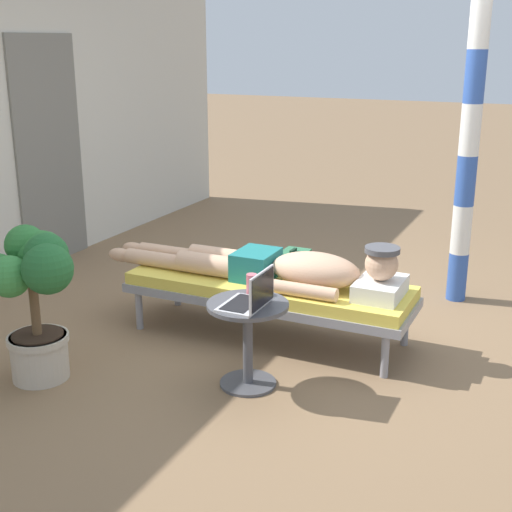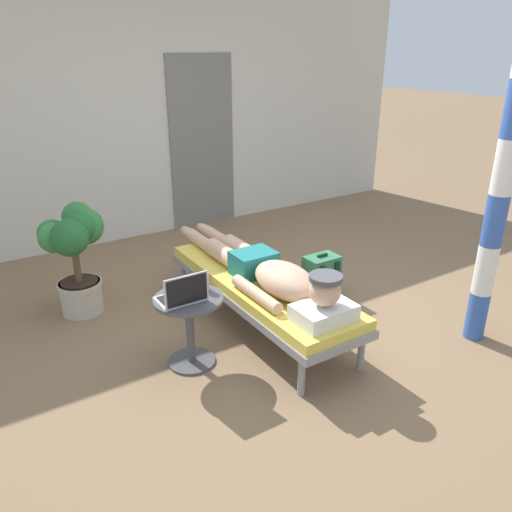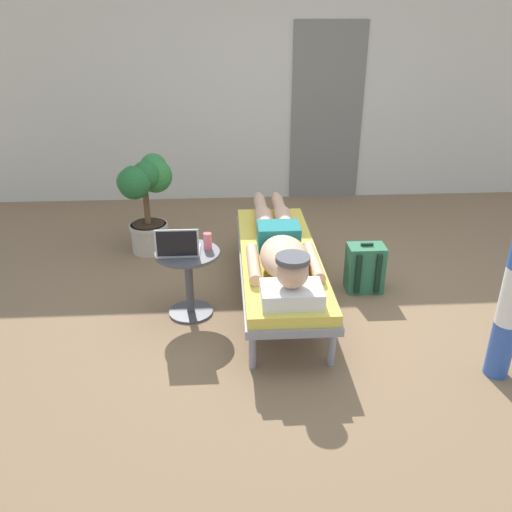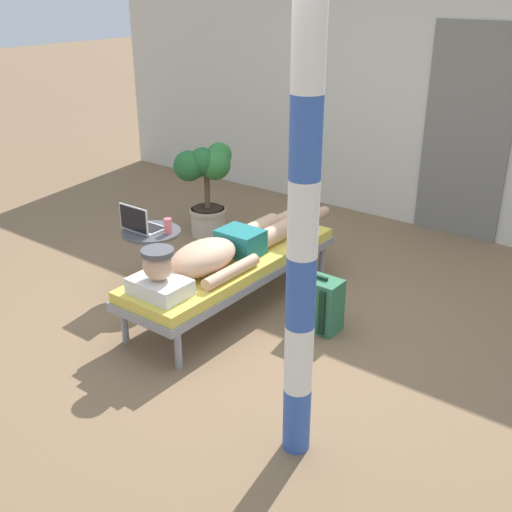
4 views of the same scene
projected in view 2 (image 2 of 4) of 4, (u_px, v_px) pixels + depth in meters
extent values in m
plane|color=#846647|center=(287.00, 323.00, 4.14)|extent=(40.00, 40.00, 0.00)
cube|color=beige|center=(132.00, 119.00, 5.66)|extent=(7.60, 0.20, 2.70)
cube|color=slate|center=(202.00, 143.00, 6.10)|extent=(0.84, 0.03, 2.04)
cylinder|color=gray|center=(183.00, 277.00, 4.63)|extent=(0.05, 0.05, 0.28)
cylinder|color=gray|center=(232.00, 265.00, 4.89)|extent=(0.05, 0.05, 0.28)
cylinder|color=gray|center=(302.00, 376.00, 3.24)|extent=(0.05, 0.05, 0.28)
cylinder|color=gray|center=(361.00, 352.00, 3.50)|extent=(0.05, 0.05, 0.28)
cube|color=gray|center=(260.00, 291.00, 4.00)|extent=(0.62, 1.99, 0.06)
cube|color=#E5CC4C|center=(260.00, 283.00, 3.97)|extent=(0.60, 1.95, 0.08)
cube|color=white|center=(324.00, 312.00, 3.34)|extent=(0.40, 0.28, 0.11)
sphere|color=#D8A884|center=(325.00, 291.00, 3.27)|extent=(0.21, 0.21, 0.21)
cylinder|color=#4C4C51|center=(326.00, 278.00, 3.24)|extent=(0.22, 0.22, 0.03)
ellipsoid|color=#D8A884|center=(285.00, 280.00, 3.65)|extent=(0.35, 0.60, 0.23)
cylinder|color=#D8A884|center=(256.00, 294.00, 3.61)|extent=(0.09, 0.55, 0.09)
cylinder|color=#D8A884|center=(305.00, 280.00, 3.83)|extent=(0.09, 0.55, 0.09)
cube|color=#1E7272|center=(254.00, 263.00, 4.00)|extent=(0.33, 0.26, 0.19)
cylinder|color=#D8A884|center=(223.00, 254.00, 4.23)|extent=(0.15, 0.42, 0.15)
cylinder|color=#D8A884|center=(200.00, 241.00, 4.57)|extent=(0.11, 0.44, 0.11)
ellipsoid|color=#D8A884|center=(187.00, 232.00, 4.79)|extent=(0.09, 0.20, 0.10)
cylinder|color=#D8A884|center=(241.00, 250.00, 4.31)|extent=(0.15, 0.42, 0.15)
cylinder|color=#D8A884|center=(217.00, 237.00, 4.65)|extent=(0.11, 0.44, 0.11)
ellipsoid|color=#D8A884|center=(203.00, 229.00, 4.88)|extent=(0.09, 0.20, 0.10)
cylinder|color=#4C4C51|center=(192.00, 361.00, 3.63)|extent=(0.34, 0.34, 0.02)
cylinder|color=#4C4C51|center=(190.00, 331.00, 3.53)|extent=(0.06, 0.06, 0.48)
cylinder|color=#4C4C51|center=(188.00, 299.00, 3.43)|extent=(0.48, 0.48, 0.02)
cube|color=silver|center=(180.00, 299.00, 3.40)|extent=(0.31, 0.22, 0.02)
cube|color=black|center=(179.00, 297.00, 3.40)|extent=(0.27, 0.15, 0.00)
cube|color=silver|center=(187.00, 290.00, 3.26)|extent=(0.31, 0.01, 0.21)
cube|color=black|center=(187.00, 291.00, 3.26)|extent=(0.29, 0.00, 0.19)
cylinder|color=#D86672|center=(204.00, 282.00, 3.52)|extent=(0.06, 0.06, 0.12)
cube|color=#33724C|center=(321.00, 277.00, 4.49)|extent=(0.30, 0.20, 0.40)
cube|color=#33724C|center=(312.00, 279.00, 4.61)|extent=(0.22, 0.04, 0.18)
cube|color=black|center=(322.00, 284.00, 4.37)|extent=(0.04, 0.02, 0.34)
cube|color=black|center=(337.00, 280.00, 4.45)|extent=(0.04, 0.02, 0.34)
cube|color=black|center=(322.00, 255.00, 4.41)|extent=(0.10, 0.02, 0.02)
cylinder|color=#BFB29E|center=(82.00, 297.00, 4.28)|extent=(0.34, 0.34, 0.28)
cylinder|color=#BFB29E|center=(80.00, 284.00, 4.23)|extent=(0.37, 0.37, 0.04)
cylinder|color=#332319|center=(79.00, 281.00, 4.22)|extent=(0.31, 0.31, 0.01)
cylinder|color=brown|center=(76.00, 261.00, 4.15)|extent=(0.06, 0.06, 0.37)
sphere|color=#2D7233|center=(84.00, 226.00, 4.10)|extent=(0.31, 0.31, 0.31)
sphere|color=#2D7233|center=(77.00, 216.00, 4.13)|extent=(0.25, 0.25, 0.25)
sphere|color=#2D7233|center=(52.00, 234.00, 4.10)|extent=(0.24, 0.24, 0.24)
sphere|color=#38843D|center=(53.00, 238.00, 4.02)|extent=(0.24, 0.24, 0.24)
sphere|color=#23602D|center=(69.00, 238.00, 3.87)|extent=(0.29, 0.29, 0.29)
sphere|color=#23602D|center=(78.00, 227.00, 3.97)|extent=(0.26, 0.26, 0.26)
cylinder|color=#3359B2|center=(477.00, 315.00, 3.88)|extent=(0.15, 0.15, 0.38)
cylinder|color=white|center=(485.00, 270.00, 3.73)|extent=(0.15, 0.15, 0.38)
cylinder|color=#3359B2|center=(495.00, 221.00, 3.58)|extent=(0.15, 0.15, 0.38)
cylinder|color=white|center=(505.00, 167.00, 3.43)|extent=(0.15, 0.15, 0.38)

